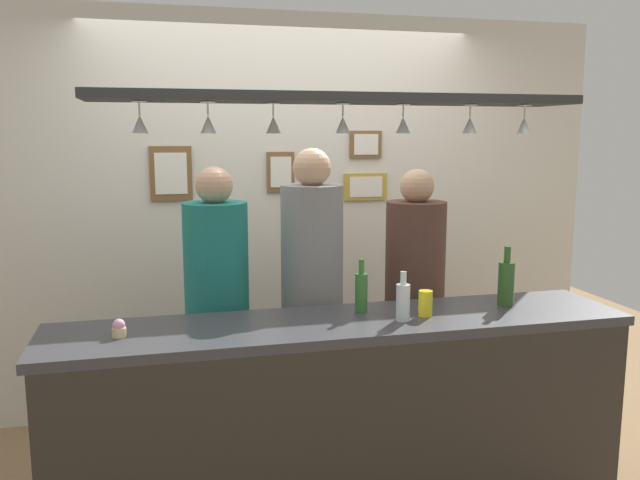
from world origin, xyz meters
name	(u,v)px	position (x,y,z in m)	size (l,w,h in m)	color
ground_plane	(324,478)	(0.00, 0.00, 0.00)	(8.00, 8.00, 0.00)	olive
back_wall	(284,214)	(0.00, 1.10, 1.30)	(4.40, 0.06, 2.60)	silver
bar_counter	(353,397)	(0.00, -0.50, 0.66)	(2.70, 0.55, 0.98)	#38383D
overhead_glass_rack	(342,98)	(0.00, -0.30, 1.98)	(2.20, 0.36, 0.04)	black
hanging_wineglass_far_left	(140,123)	(-0.87, -0.32, 1.87)	(0.07, 0.07, 0.13)	silver
hanging_wineglass_left	(208,123)	(-0.59, -0.34, 1.87)	(0.07, 0.07, 0.13)	silver
hanging_wineglass_center_left	(273,124)	(-0.30, -0.26, 1.87)	(0.07, 0.07, 0.13)	silver
hanging_wineglass_center	(344,124)	(0.00, -0.32, 1.87)	(0.07, 0.07, 0.13)	silver
hanging_wineglass_center_right	(403,124)	(0.29, -0.30, 1.87)	(0.07, 0.07, 0.13)	silver
hanging_wineglass_right	(470,124)	(0.60, -0.34, 1.87)	(0.07, 0.07, 0.13)	silver
hanging_wineglass_far_right	(524,124)	(0.87, -0.37, 1.87)	(0.07, 0.07, 0.13)	silver
person_left_teal_shirt	(217,291)	(-0.53, 0.25, 1.00)	(0.34, 0.34, 1.66)	#2D334C
person_middle_grey_shirt	(312,275)	(-0.01, 0.25, 1.06)	(0.34, 0.34, 1.75)	#2D334C
person_right_brown_shirt	(415,283)	(0.60, 0.25, 0.98)	(0.34, 0.34, 1.63)	#2D334C
bottle_champagne_green	(506,282)	(0.86, -0.30, 1.10)	(0.08, 0.08, 0.30)	#2D5623
bottle_soda_clear	(403,301)	(0.26, -0.43, 1.07)	(0.06, 0.06, 0.23)	silver
bottle_beer_green_import	(361,291)	(0.12, -0.24, 1.08)	(0.06, 0.06, 0.26)	#336B2D
drink_can	(425,303)	(0.39, -0.38, 1.04)	(0.07, 0.07, 0.12)	yellow
cupcake	(119,329)	(-0.99, -0.37, 1.01)	(0.06, 0.06, 0.08)	beige
picture_frame_upper_small	(366,144)	(0.55, 1.06, 1.76)	(0.22, 0.02, 0.18)	brown
picture_frame_caricature	(171,173)	(-0.73, 1.06, 1.58)	(0.26, 0.02, 0.34)	brown
picture_frame_crest	(281,172)	(-0.03, 1.06, 1.58)	(0.18, 0.02, 0.26)	brown
picture_frame_lower_pair	(366,187)	(0.56, 1.06, 1.47)	(0.30, 0.02, 0.18)	#B29338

